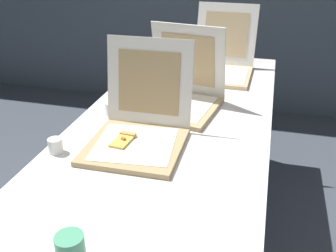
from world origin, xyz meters
TOP-DOWN VIEW (x-y plane):
  - table at (0.00, 0.61)m, footprint 0.89×2.22m
  - pizza_box_front at (-0.09, 0.38)m, footprint 0.39×0.44m
  - pizza_box_middle at (-0.01, 0.78)m, footprint 0.43×0.43m
  - pizza_box_back at (0.11, 1.33)m, footprint 0.39×0.48m
  - cup_white_far at (-0.22, 0.99)m, footprint 0.06×0.06m
  - cup_white_near_left at (-0.38, 0.22)m, footprint 0.06×0.06m
  - cup_white_mid at (-0.31, 0.61)m, footprint 0.06×0.06m
  - cup_printed_front at (-0.05, -0.30)m, footprint 0.08×0.08m

SIDE VIEW (x-z plane):
  - table at x=0.00m, z-range 0.32..1.07m
  - cup_white_far at x=-0.22m, z-range 0.74..0.80m
  - cup_white_near_left at x=-0.38m, z-range 0.74..0.80m
  - cup_white_mid at x=-0.31m, z-range 0.74..0.80m
  - cup_printed_front at x=-0.05m, z-range 0.74..0.84m
  - pizza_box_back at x=0.11m, z-range 0.60..0.99m
  - pizza_box_front at x=-0.09m, z-range 0.60..1.00m
  - pizza_box_middle at x=-0.01m, z-range 0.60..1.00m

